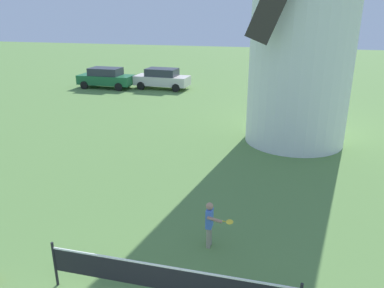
{
  "coord_description": "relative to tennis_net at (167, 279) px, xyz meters",
  "views": [
    {
      "loc": [
        2.18,
        -4.0,
        5.75
      ],
      "look_at": [
        0.17,
        3.83,
        2.86
      ],
      "focal_mm": 35.06,
      "sensor_mm": 36.0,
      "label": 1
    }
  ],
  "objects": [
    {
      "name": "tennis_net",
      "position": [
        0.0,
        0.0,
        0.0
      ],
      "size": [
        5.19,
        0.06,
        1.1
      ],
      "color": "black",
      "rests_on": "ground_plane"
    },
    {
      "name": "parked_car_cream",
      "position": [
        -7.38,
        21.56,
        0.12
      ],
      "size": [
        4.26,
        2.06,
        1.56
      ],
      "color": "silver",
      "rests_on": "ground_plane"
    },
    {
      "name": "player_far",
      "position": [
        0.41,
        2.26,
        0.03
      ],
      "size": [
        0.72,
        0.51,
        1.25
      ],
      "color": "#9E937F",
      "rests_on": "ground_plane"
    },
    {
      "name": "parked_car_green",
      "position": [
        -11.74,
        20.81,
        0.12
      ],
      "size": [
        4.29,
        1.93,
        1.56
      ],
      "color": "#1E6638",
      "rests_on": "ground_plane"
    }
  ]
}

